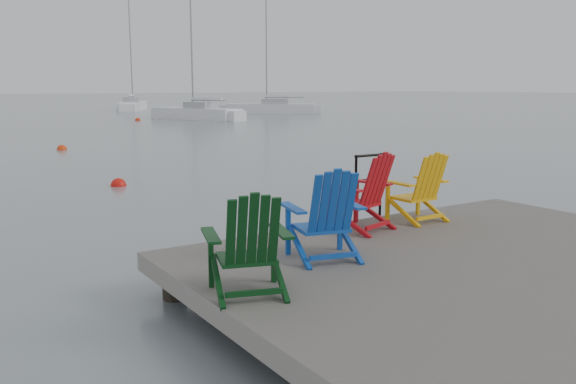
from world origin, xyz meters
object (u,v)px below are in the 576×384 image
chair_green (249,243)px  buoy_b (62,150)px  chair_red (364,192)px  buoy_a (119,186)px  sailboat_mid (133,106)px  sailboat_far (271,109)px  handrail (368,180)px  sailboat_near (197,115)px  chair_yellow (420,187)px  buoy_c (138,121)px  chair_blue (326,214)px  buoy_d (165,117)px

chair_green → buoy_b: (2.61, 18.81, -0.97)m
chair_red → buoy_a: bearing=77.9°
chair_red → buoy_b: size_ratio=2.69×
sailboat_mid → sailboat_far: 15.63m
handrail → buoy_a: 7.85m
chair_green → sailboat_near: bearing=84.5°
chair_yellow → sailboat_far: bearing=60.6°
handrail → buoy_c: bearing=76.0°
sailboat_mid → sailboat_near: bearing=-71.1°
chair_blue → chair_yellow: bearing=34.7°
chair_red → sailboat_near: 35.95m
chair_yellow → buoy_d: size_ratio=2.33×
chair_yellow → buoy_a: bearing=100.3°
sailboat_far → buoy_b: bearing=172.2°
chair_green → buoy_d: chair_green is taller
sailboat_far → handrail: bearing=-172.0°
sailboat_far → buoy_c: bearing=147.5°
handrail → chair_blue: chair_blue is taller
sailboat_mid → buoy_b: (-14.75, -35.82, -0.36)m
sailboat_far → buoy_a: sailboat_far is taller
chair_red → buoy_c: 35.90m
buoy_c → buoy_d: buoy_d is taller
chair_blue → buoy_a: 9.07m
handrail → chair_blue: 2.12m
chair_blue → buoy_d: bearing=84.8°
chair_blue → sailboat_far: sailboat_far is taller
sailboat_mid → sailboat_far: sailboat_mid is taller
chair_red → chair_yellow: chair_red is taller
sailboat_near → buoy_d: sailboat_near is taller
sailboat_near → buoy_d: bearing=77.1°
chair_blue → buoy_a: bearing=100.2°
chair_blue → buoy_c: chair_blue is taller
sailboat_mid → buoy_a: size_ratio=30.31×
chair_yellow → chair_blue: bearing=-159.9°
chair_green → sailboat_near: size_ratio=0.09×
chair_green → buoy_a: size_ratio=2.53×
chair_green → buoy_b: size_ratio=2.54×
handrail → sailboat_near: size_ratio=0.09×
handrail → buoy_b: (-0.28, 16.97, -1.04)m
chair_green → chair_red: size_ratio=0.94×
sailboat_far → buoy_c: sailboat_far is taller
chair_yellow → buoy_b: bearing=91.9°
chair_green → chair_yellow: chair_yellow is taller
chair_green → chair_blue: (1.22, 0.54, 0.02)m
buoy_c → chair_red: bearing=-104.6°
sailboat_far → buoy_d: bearing=136.7°
chair_red → chair_green: bearing=-166.9°
handrail → sailboat_mid: bearing=74.7°
chair_red → buoy_a: size_ratio=2.68×
chair_blue → chair_red: chair_red is taller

